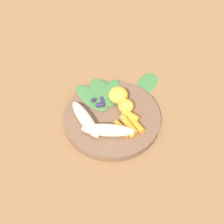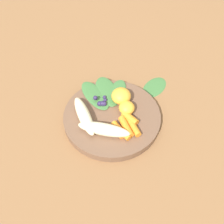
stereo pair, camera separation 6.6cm
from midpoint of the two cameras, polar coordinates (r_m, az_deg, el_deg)
ground_plane at (r=0.69m, az=-2.75°, el=-1.89°), size 2.40×2.40×0.00m
bowl at (r=0.68m, az=-2.79°, el=-1.31°), size 0.27×0.27×0.02m
banana_peeled_left at (r=0.62m, az=-4.05°, el=-4.44°), size 0.14×0.08×0.03m
banana_peeled_right at (r=0.65m, az=-9.19°, el=-1.80°), size 0.13×0.10×0.03m
orange_segment_near at (r=0.69m, az=-1.29°, el=3.81°), size 0.06×0.06×0.04m
orange_segment_far at (r=0.67m, az=0.44°, el=1.23°), size 0.04×0.04×0.03m
carrot_front at (r=0.63m, az=-0.78°, el=-4.11°), size 0.05×0.04×0.02m
carrot_mid_left at (r=0.63m, az=0.46°, el=-4.61°), size 0.05×0.03×0.02m
carrot_mid_right at (r=0.64m, az=0.94°, el=-3.15°), size 0.06×0.05×0.02m
carrot_rear at (r=0.64m, az=2.51°, el=-2.75°), size 0.06×0.05×0.02m
carrot_small at (r=0.65m, az=1.54°, el=-1.08°), size 0.05×0.03×0.02m
blueberry_pile at (r=0.69m, az=-5.70°, el=1.82°), size 0.04×0.04×0.02m
coconut_shred_patch at (r=0.70m, az=-3.46°, el=2.86°), size 0.04×0.04×0.00m
kale_leaf_left at (r=0.72m, az=-2.61°, el=4.43°), size 0.08×0.12×0.00m
kale_leaf_right at (r=0.72m, az=-4.92°, el=4.60°), size 0.13×0.12×0.00m
kale_leaf_rear at (r=0.71m, az=-7.54°, el=3.24°), size 0.14×0.10×0.00m
kale_leaf_stray at (r=0.79m, az=5.81°, el=6.79°), size 0.06×0.10×0.01m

